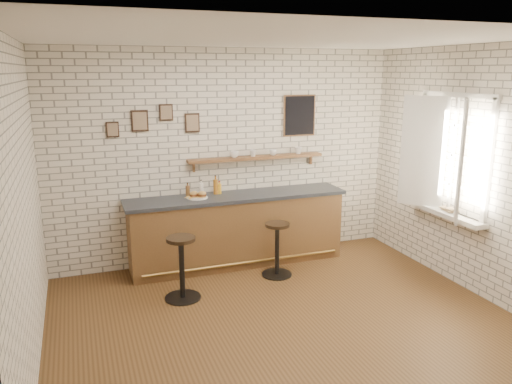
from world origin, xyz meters
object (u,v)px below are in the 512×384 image
bitters_bottle_white (201,189)px  shelf_cup_a (234,154)px  sandwich_plate (197,198)px  bitters_bottle_amber (216,186)px  shelf_cup_b (253,153)px  book_lower (444,210)px  bar_counter (237,229)px  book_upper (445,209)px  bar_stool_left (182,266)px  bar_stool_right (277,248)px  condiment_bottle_yellow (219,188)px  ciabatta_sandwich (198,194)px  bitters_bottle_brown (188,191)px  shelf_cup_c (273,152)px  shelf_cup_d (298,150)px

bitters_bottle_white → shelf_cup_a: size_ratio=1.83×
sandwich_plate → shelf_cup_a: size_ratio=2.33×
bitters_bottle_amber → shelf_cup_b: 0.72m
book_lower → bar_counter: bearing=162.8°
book_lower → book_upper: 0.02m
bar_stool_left → shelf_cup_a: bearing=46.6°
bar_stool_right → shelf_cup_b: shelf_cup_b is taller
bar_counter → bar_stool_left: (-0.98, -0.87, -0.09)m
bitters_bottle_amber → condiment_bottle_yellow: size_ratio=1.47×
ciabatta_sandwich → shelf_cup_b: (0.86, 0.19, 0.49)m
ciabatta_sandwich → condiment_bottle_yellow: size_ratio=1.37×
bar_stool_right → bar_stool_left: bearing=-168.7°
bar_stool_left → shelf_cup_a: 1.85m
bitters_bottle_brown → shelf_cup_b: (0.97, 0.06, 0.46)m
bitters_bottle_white → bar_stool_left: (-0.51, -1.01, -0.68)m
book_upper → bitters_bottle_brown: bearing=145.3°
bitters_bottle_brown → condiment_bottle_yellow: size_ratio=1.08×
shelf_cup_b → ciabatta_sandwich: bearing=112.8°
bitters_bottle_brown → book_lower: size_ratio=0.86×
bitters_bottle_white → shelf_cup_b: (0.78, 0.06, 0.45)m
shelf_cup_c → shelf_cup_b: bearing=120.5°
bitters_bottle_amber → shelf_cup_d: (1.28, 0.06, 0.43)m
bar_counter → sandwich_plate: (-0.56, 0.01, 0.51)m
ciabatta_sandwich → bar_stool_left: ciabatta_sandwich is taller
bitters_bottle_white → book_lower: (2.81, -1.58, -0.16)m
ciabatta_sandwich → bar_stool_left: bearing=-115.9°
sandwich_plate → bar_stool_left: sandwich_plate is taller
bitters_bottle_brown → shelf_cup_a: bearing=4.8°
bar_counter → bitters_bottle_brown: bearing=167.8°
shelf_cup_a → book_upper: shelf_cup_a is taller
shelf_cup_b → book_lower: bearing=-118.4°
shelf_cup_c → bar_stool_right: bearing=-167.2°
bitters_bottle_white → bitters_bottle_amber: bearing=0.0°
ciabatta_sandwich → bitters_bottle_white: size_ratio=1.13×
book_upper → shelf_cup_b: bearing=134.2°
shelf_cup_c → book_lower: size_ratio=0.48×
bitters_bottle_brown → book_upper: 3.40m
sandwich_plate → shelf_cup_d: 1.68m
bar_stool_left → bitters_bottle_brown: bearing=72.5°
condiment_bottle_yellow → shelf_cup_b: size_ratio=1.81×
bitters_bottle_white → shelf_cup_a: (0.50, 0.06, 0.45)m
shelf_cup_c → condiment_bottle_yellow: bearing=124.5°
shelf_cup_b → bitters_bottle_white: bearing=104.7°
bitters_bottle_brown → book_lower: 3.39m
shelf_cup_d → book_upper: (1.32, -1.65, -0.59)m
bar_stool_right → shelf_cup_b: 1.41m
bitters_bottle_brown → condiment_bottle_yellow: (0.45, -0.00, -0.00)m
shelf_cup_a → shelf_cup_d: size_ratio=1.13×
bar_counter → book_lower: bearing=-31.5°
bitters_bottle_white → bar_stool_left: bearing=-116.7°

